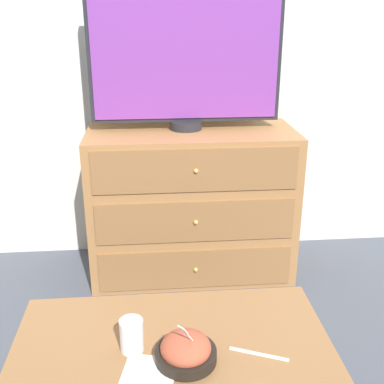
# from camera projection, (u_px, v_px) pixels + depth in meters

# --- Properties ---
(ground_plane) EXTENTS (12.00, 12.00, 0.00)m
(ground_plane) POSITION_uv_depth(u_px,v_px,m) (205.00, 244.00, 3.10)
(ground_plane) COLOR #474C56
(wall_back) EXTENTS (12.00, 0.05, 2.60)m
(wall_back) POSITION_uv_depth(u_px,v_px,m) (206.00, 32.00, 2.65)
(wall_back) COLOR silver
(wall_back) RESTS_ON ground_plane
(dresser) EXTENTS (1.10, 0.53, 0.82)m
(dresser) POSITION_uv_depth(u_px,v_px,m) (191.00, 203.00, 2.67)
(dresser) COLOR #9E6B3D
(dresser) RESTS_ON ground_plane
(tv) EXTENTS (0.98, 0.17, 0.72)m
(tv) POSITION_uv_depth(u_px,v_px,m) (186.00, 57.00, 2.42)
(tv) COLOR #232328
(tv) RESTS_ON dresser
(coffee_table) EXTENTS (1.03, 0.55, 0.42)m
(coffee_table) POSITION_uv_depth(u_px,v_px,m) (172.00, 353.00, 1.59)
(coffee_table) COLOR olive
(coffee_table) RESTS_ON ground_plane
(takeout_bowl) EXTENTS (0.19, 0.19, 0.16)m
(takeout_bowl) POSITION_uv_depth(u_px,v_px,m) (186.00, 351.00, 1.47)
(takeout_bowl) COLOR black
(takeout_bowl) RESTS_ON coffee_table
(drink_cup) EXTENTS (0.07, 0.07, 0.11)m
(drink_cup) POSITION_uv_depth(u_px,v_px,m) (132.00, 337.00, 1.51)
(drink_cup) COLOR beige
(drink_cup) RESTS_ON coffee_table
(napkin) EXTENTS (0.19, 0.19, 0.00)m
(napkin) POSITION_uv_depth(u_px,v_px,m) (149.00, 374.00, 1.42)
(napkin) COLOR silver
(napkin) RESTS_ON coffee_table
(knife) EXTENTS (0.18, 0.08, 0.01)m
(knife) POSITION_uv_depth(u_px,v_px,m) (259.00, 354.00, 1.50)
(knife) COLOR white
(knife) RESTS_ON coffee_table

